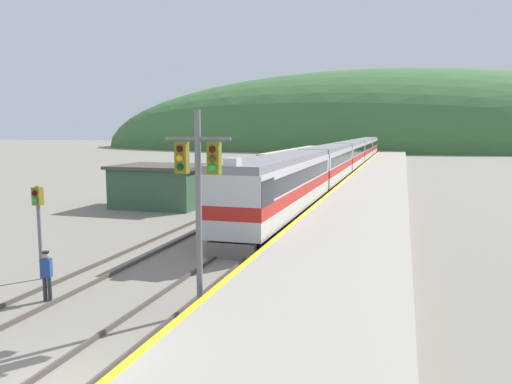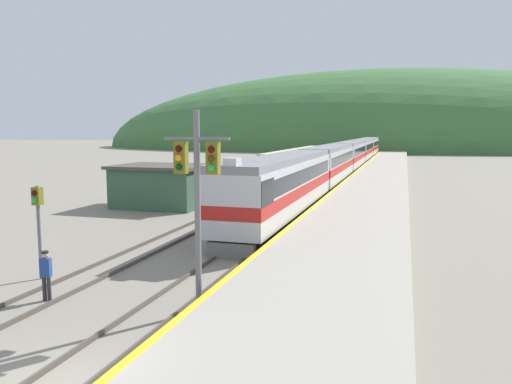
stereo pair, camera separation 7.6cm
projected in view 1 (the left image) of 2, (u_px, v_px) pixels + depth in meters
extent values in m
cube|color=#4C443D|center=(348.00, 168.00, 78.15)|extent=(0.08, 180.00, 0.16)
cube|color=#4C443D|center=(358.00, 168.00, 77.75)|extent=(0.08, 180.00, 0.16)
cube|color=#4C443D|center=(320.00, 167.00, 79.43)|extent=(0.08, 180.00, 0.16)
cube|color=#4C443D|center=(329.00, 167.00, 79.03)|extent=(0.08, 180.00, 0.16)
cube|color=#9E9689|center=(379.00, 178.00, 57.51)|extent=(6.24, 140.00, 0.87)
cube|color=yellow|center=(352.00, 174.00, 58.30)|extent=(0.24, 140.00, 0.01)
ellipsoid|color=#3D6B38|center=(380.00, 148.00, 163.81)|extent=(194.57, 87.56, 50.68)
cube|color=#385B42|center=(162.00, 187.00, 38.87)|extent=(6.53, 5.15, 3.02)
cube|color=#47423D|center=(161.00, 166.00, 38.67)|extent=(7.03, 5.65, 0.24)
cube|color=black|center=(282.00, 215.00, 32.69)|extent=(2.45, 19.39, 0.85)
cube|color=#BCBCC1|center=(282.00, 185.00, 32.45)|extent=(2.99, 20.63, 3.06)
cube|color=red|center=(282.00, 189.00, 32.48)|extent=(3.02, 20.65, 0.67)
cube|color=black|center=(283.00, 175.00, 32.37)|extent=(3.02, 19.39, 0.92)
cube|color=slate|center=(283.00, 159.00, 32.24)|extent=(2.81, 20.63, 0.40)
cube|color=black|center=(237.00, 191.00, 23.63)|extent=(3.03, 2.20, 1.22)
cube|color=#BCBCC1|center=(233.00, 162.00, 22.80)|extent=(0.64, 0.80, 0.36)
cube|color=slate|center=(231.00, 251.00, 23.07)|extent=(2.33, 0.40, 0.77)
cube|color=black|center=(328.00, 183.00, 52.48)|extent=(2.45, 18.00, 0.85)
cube|color=#BCBCC1|center=(329.00, 164.00, 52.23)|extent=(2.99, 19.15, 3.06)
cube|color=red|center=(329.00, 167.00, 52.26)|extent=(3.02, 19.17, 0.67)
cube|color=black|center=(329.00, 158.00, 52.15)|extent=(3.02, 18.00, 0.92)
cube|color=slate|center=(329.00, 148.00, 52.02)|extent=(2.81, 19.15, 0.40)
cube|color=black|center=(349.00, 169.00, 71.56)|extent=(2.45, 18.00, 0.85)
cube|color=#BCBCC1|center=(349.00, 155.00, 71.32)|extent=(2.99, 19.15, 3.06)
cube|color=red|center=(349.00, 157.00, 71.35)|extent=(3.02, 19.17, 0.67)
cube|color=black|center=(349.00, 150.00, 71.23)|extent=(3.02, 18.00, 0.92)
cube|color=slate|center=(349.00, 143.00, 71.10)|extent=(2.81, 19.15, 0.40)
cube|color=black|center=(360.00, 161.00, 90.64)|extent=(2.45, 18.00, 0.85)
cube|color=#BCBCC1|center=(361.00, 150.00, 90.40)|extent=(2.99, 19.15, 3.06)
cube|color=red|center=(361.00, 151.00, 90.43)|extent=(3.02, 19.17, 0.67)
cube|color=black|center=(361.00, 146.00, 90.31)|extent=(3.02, 18.00, 0.92)
cube|color=slate|center=(361.00, 140.00, 90.18)|extent=(2.81, 19.15, 0.40)
cube|color=black|center=(368.00, 155.00, 109.72)|extent=(2.45, 18.00, 0.85)
cube|color=#BCBCC1|center=(368.00, 146.00, 109.48)|extent=(2.99, 19.15, 3.06)
cube|color=red|center=(368.00, 148.00, 109.51)|extent=(3.02, 19.17, 0.67)
cube|color=black|center=(368.00, 143.00, 109.39)|extent=(3.02, 18.00, 0.92)
cube|color=slate|center=(368.00, 139.00, 109.26)|extent=(2.81, 19.15, 0.40)
cube|color=black|center=(300.00, 176.00, 60.84)|extent=(2.46, 26.95, 0.80)
cube|color=beige|center=(300.00, 161.00, 60.61)|extent=(2.90, 28.07, 2.86)
cylinder|color=slate|center=(199.00, 213.00, 15.95)|extent=(0.20, 0.20, 6.57)
cube|color=slate|center=(198.00, 139.00, 15.65)|extent=(2.20, 0.10, 0.10)
cube|color=#6B6619|center=(182.00, 158.00, 15.88)|extent=(0.40, 0.28, 1.02)
sphere|color=#3C0504|center=(179.00, 149.00, 15.68)|extent=(0.22, 0.22, 0.22)
sphere|color=orange|center=(180.00, 158.00, 15.72)|extent=(0.22, 0.22, 0.22)
sphere|color=black|center=(180.00, 167.00, 15.75)|extent=(0.22, 0.22, 0.22)
cube|color=#6B6619|center=(214.00, 158.00, 15.57)|extent=(0.40, 0.28, 1.02)
sphere|color=#3C0504|center=(212.00, 149.00, 15.37)|extent=(0.22, 0.22, 0.22)
sphere|color=#412C05|center=(212.00, 158.00, 15.41)|extent=(0.22, 0.22, 0.22)
sphere|color=green|center=(212.00, 168.00, 15.44)|extent=(0.22, 0.22, 0.22)
cylinder|color=slate|center=(40.00, 233.00, 19.80)|extent=(0.14, 0.14, 3.76)
cube|color=#6B6619|center=(38.00, 196.00, 19.62)|extent=(0.36, 0.28, 0.71)
sphere|color=#3C0504|center=(34.00, 193.00, 19.44)|extent=(0.22, 0.22, 0.22)
sphere|color=green|center=(35.00, 200.00, 19.47)|extent=(0.22, 0.22, 0.22)
cylinder|color=#2D2D33|center=(45.00, 289.00, 17.41)|extent=(0.14, 0.14, 0.86)
cylinder|color=#2D2D33|center=(50.00, 289.00, 17.40)|extent=(0.14, 0.14, 0.86)
cube|color=navy|center=(46.00, 268.00, 17.31)|extent=(0.40, 0.29, 0.66)
sphere|color=tan|center=(46.00, 255.00, 17.25)|extent=(0.23, 0.23, 0.23)
cylinder|color=black|center=(45.00, 252.00, 17.24)|extent=(0.24, 0.24, 0.07)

